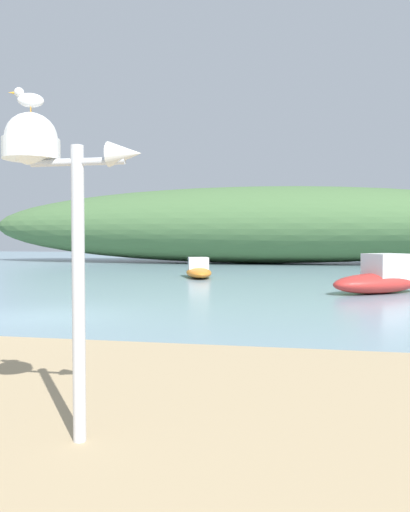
% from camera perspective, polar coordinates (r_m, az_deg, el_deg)
% --- Properties ---
extents(ground_plane, '(120.00, 120.00, 0.00)m').
position_cam_1_polar(ground_plane, '(14.23, -17.89, -6.58)').
color(ground_plane, '#7A99A8').
extents(distant_hill, '(47.22, 10.08, 6.41)m').
position_cam_1_polar(distant_hill, '(42.80, 5.47, 3.50)').
color(distant_hill, '#476B3D').
rests_on(distant_hill, ground).
extents(mast_structure, '(1.34, 0.53, 3.08)m').
position_cam_1_polar(mast_structure, '(5.00, -17.42, 9.28)').
color(mast_structure, silver).
rests_on(mast_structure, beach_sand).
extents(seagull_on_radar, '(0.32, 0.19, 0.23)m').
position_cam_1_polar(seagull_on_radar, '(5.21, -19.26, 16.41)').
color(seagull_on_radar, orange).
rests_on(seagull_on_radar, mast_structure).
extents(motorboat_far_left, '(2.25, 3.78, 1.07)m').
position_cam_1_polar(motorboat_far_left, '(26.91, -0.72, -1.62)').
color(motorboat_far_left, orange).
rests_on(motorboat_far_left, ground).
extents(motorboat_east_reach, '(4.16, 3.60, 1.51)m').
position_cam_1_polar(motorboat_east_reach, '(20.40, 19.09, -2.45)').
color(motorboat_east_reach, '#B72D28').
rests_on(motorboat_east_reach, ground).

